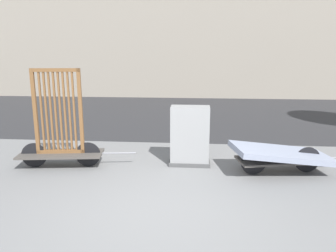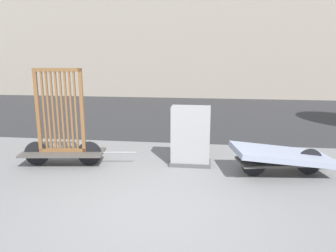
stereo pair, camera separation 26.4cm
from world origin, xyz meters
name	(u,v)px [view 2 (the right image)]	position (x,y,z in m)	size (l,w,h in m)	color
ground_plane	(153,211)	(0.00, 0.00, 0.00)	(60.00, 60.00, 0.00)	slate
road_strip	(189,113)	(0.00, 8.20, 0.00)	(56.00, 8.78, 0.01)	#2D2D30
bike_cart_with_bedframe	(62,135)	(-2.22, 1.78, 0.67)	(2.42, 0.85, 2.03)	#4C4742
bike_cart_with_mattress	(283,156)	(2.23, 1.78, 0.38)	(2.55, 1.31, 0.59)	#4C4742
utility_cabinet	(191,138)	(0.43, 2.16, 0.58)	(0.86, 0.45, 1.25)	#4C4C4C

